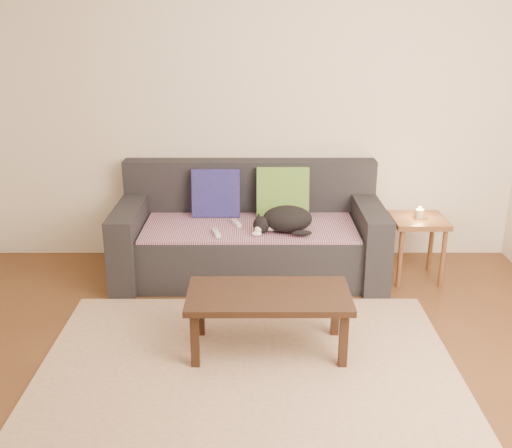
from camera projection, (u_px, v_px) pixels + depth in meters
name	position (u px, v px, depth m)	size (l,w,h in m)	color
ground	(248.00, 382.00, 3.46)	(4.50, 4.50, 0.00)	brown
back_wall	(250.00, 106.00, 4.92)	(4.50, 0.04, 2.60)	beige
sofa	(250.00, 237.00, 4.84)	(2.10, 0.94, 0.87)	#232328
throw_blanket	(250.00, 227.00, 4.72)	(1.66, 0.74, 0.02)	#46294E
cushion_navy	(216.00, 193.00, 4.90)	(0.39, 0.10, 0.39)	#13124E
cushion_green	(283.00, 193.00, 4.90)	(0.43, 0.11, 0.43)	#0D5938
cat	(285.00, 220.00, 4.55)	(0.51, 0.40, 0.20)	black
wii_remote_a	(237.00, 223.00, 4.72)	(0.15, 0.04, 0.03)	white
wii_remote_b	(216.00, 233.00, 4.51)	(0.15, 0.04, 0.03)	white
side_table	(418.00, 229.00, 4.69)	(0.41, 0.41, 0.51)	brown
candle	(420.00, 213.00, 4.65)	(0.06, 0.06, 0.09)	beige
rug	(248.00, 366.00, 3.60)	(2.50, 1.80, 0.01)	tan
coffee_table	(269.00, 300.00, 3.67)	(1.00, 0.50, 0.40)	black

